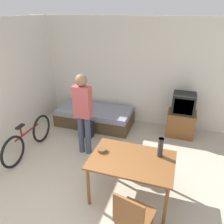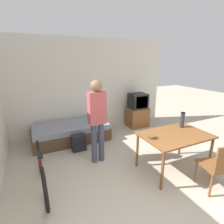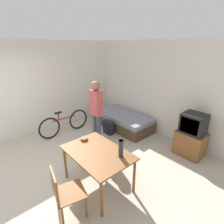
# 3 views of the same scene
# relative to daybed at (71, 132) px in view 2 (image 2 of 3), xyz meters

# --- Properties ---
(wall_back) EXTENTS (5.26, 0.06, 2.70)m
(wall_back) POSITION_rel_daybed_xyz_m (0.62, 0.58, 1.13)
(wall_back) COLOR silver
(wall_back) RESTS_ON ground_plane
(daybed) EXTENTS (1.97, 0.95, 0.45)m
(daybed) POSITION_rel_daybed_xyz_m (0.00, 0.00, 0.00)
(daybed) COLOR #4C3823
(daybed) RESTS_ON ground_plane
(tv) EXTENTS (0.65, 0.49, 1.08)m
(tv) POSITION_rel_daybed_xyz_m (2.20, 0.14, 0.28)
(tv) COLOR brown
(tv) RESTS_ON ground_plane
(dining_table) EXTENTS (1.29, 0.86, 0.75)m
(dining_table) POSITION_rel_daybed_xyz_m (1.52, -2.16, 0.44)
(dining_table) COLOR brown
(dining_table) RESTS_ON ground_plane
(wooden_chair) EXTENTS (0.53, 0.53, 0.88)m
(wooden_chair) POSITION_rel_daybed_xyz_m (1.72, -2.95, 0.27)
(wooden_chair) COLOR brown
(wooden_chair) RESTS_ON ground_plane
(bicycle) EXTENTS (0.08, 1.60, 0.74)m
(bicycle) POSITION_rel_daybed_xyz_m (-0.85, -1.63, 0.11)
(bicycle) COLOR black
(bicycle) RESTS_ON ground_plane
(person_standing) EXTENTS (0.34, 0.23, 1.74)m
(person_standing) POSITION_rel_daybed_xyz_m (0.29, -1.26, 0.80)
(person_standing) COLOR #3D4256
(person_standing) RESTS_ON ground_plane
(thermos_flask) EXTENTS (0.09, 0.09, 0.32)m
(thermos_flask) POSITION_rel_daybed_xyz_m (1.91, -1.94, 0.70)
(thermos_flask) COLOR #2D2D33
(thermos_flask) RESTS_ON dining_table
(mate_bowl) EXTENTS (0.15, 0.15, 0.05)m
(mate_bowl) POSITION_rel_daybed_xyz_m (1.01, -2.11, 0.55)
(mate_bowl) COLOR brown
(mate_bowl) RESTS_ON dining_table
(backpack) EXTENTS (0.33, 0.20, 0.40)m
(backpack) POSITION_rel_daybed_xyz_m (0.04, -0.65, -0.03)
(backpack) COLOR black
(backpack) RESTS_ON ground_plane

